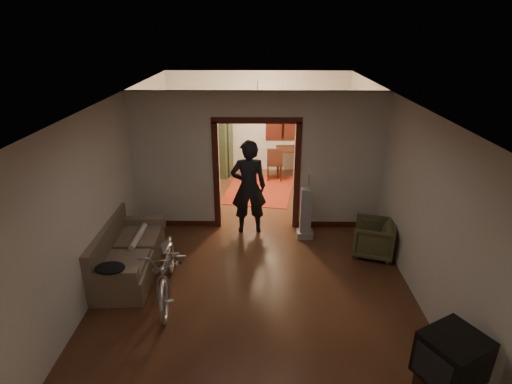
{
  "coord_description": "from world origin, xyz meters",
  "views": [
    {
      "loc": [
        0.08,
        -6.8,
        3.94
      ],
      "look_at": [
        0.0,
        -0.3,
        1.2
      ],
      "focal_mm": 28.0,
      "sensor_mm": 36.0,
      "label": 1
    }
  ],
  "objects_px": {
    "locker": "(212,140)",
    "bicycle": "(167,266)",
    "person": "(249,187)",
    "sofa": "(128,250)",
    "armchair": "(373,238)",
    "desk": "(295,162)"
  },
  "relations": [
    {
      "from": "locker",
      "to": "bicycle",
      "type": "bearing_deg",
      "value": -73.14
    },
    {
      "from": "bicycle",
      "to": "person",
      "type": "relative_size",
      "value": 0.98
    },
    {
      "from": "sofa",
      "to": "locker",
      "type": "relative_size",
      "value": 0.96
    },
    {
      "from": "sofa",
      "to": "locker",
      "type": "distance_m",
      "value": 4.96
    },
    {
      "from": "armchair",
      "to": "desk",
      "type": "distance_m",
      "value": 4.26
    },
    {
      "from": "locker",
      "to": "desk",
      "type": "xyz_separation_m",
      "value": [
        2.3,
        -0.09,
        -0.6
      ]
    },
    {
      "from": "bicycle",
      "to": "armchair",
      "type": "distance_m",
      "value": 3.71
    },
    {
      "from": "bicycle",
      "to": "desk",
      "type": "distance_m",
      "value": 5.84
    },
    {
      "from": "person",
      "to": "sofa",
      "type": "bearing_deg",
      "value": 31.25
    },
    {
      "from": "locker",
      "to": "desk",
      "type": "distance_m",
      "value": 2.38
    },
    {
      "from": "bicycle",
      "to": "locker",
      "type": "bearing_deg",
      "value": 81.01
    },
    {
      "from": "sofa",
      "to": "bicycle",
      "type": "relative_size",
      "value": 1.01
    },
    {
      "from": "bicycle",
      "to": "person",
      "type": "height_order",
      "value": "person"
    },
    {
      "from": "person",
      "to": "locker",
      "type": "bearing_deg",
      "value": -77.73
    },
    {
      "from": "armchair",
      "to": "person",
      "type": "distance_m",
      "value": 2.55
    },
    {
      "from": "locker",
      "to": "desk",
      "type": "relative_size",
      "value": 1.86
    },
    {
      "from": "sofa",
      "to": "desk",
      "type": "height_order",
      "value": "sofa"
    },
    {
      "from": "locker",
      "to": "desk",
      "type": "height_order",
      "value": "locker"
    },
    {
      "from": "armchair",
      "to": "person",
      "type": "relative_size",
      "value": 0.37
    },
    {
      "from": "sofa",
      "to": "bicycle",
      "type": "xyz_separation_m",
      "value": [
        0.8,
        -0.57,
        0.06
      ]
    },
    {
      "from": "armchair",
      "to": "locker",
      "type": "xyz_separation_m",
      "value": [
        -3.41,
        4.2,
        0.67
      ]
    },
    {
      "from": "locker",
      "to": "person",
      "type": "bearing_deg",
      "value": -53.84
    }
  ]
}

